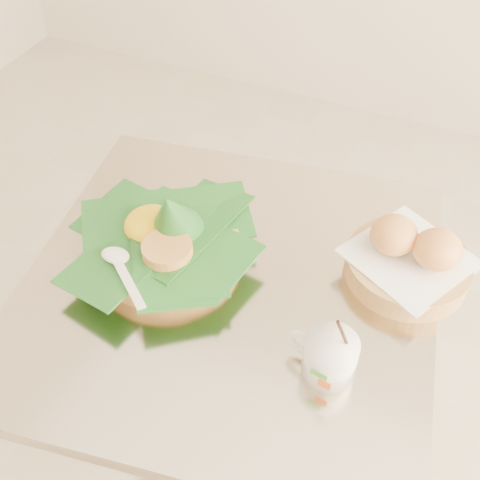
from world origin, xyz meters
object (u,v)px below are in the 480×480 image
at_px(cafe_table, 231,353).
at_px(rice_basket, 165,238).
at_px(bread_basket, 410,259).
at_px(coffee_mug, 329,355).

height_order(cafe_table, rice_basket, rice_basket).
bearing_deg(cafe_table, bread_basket, 26.81).
relative_size(rice_basket, bread_basket, 1.34).
height_order(rice_basket, coffee_mug, rice_basket).
bearing_deg(rice_basket, coffee_mug, -18.42).
bearing_deg(cafe_table, coffee_mug, -25.83).
distance_m(rice_basket, coffee_mug, 0.36).
height_order(bread_basket, coffee_mug, coffee_mug).
bearing_deg(coffee_mug, cafe_table, 154.17).
height_order(cafe_table, bread_basket, bread_basket).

